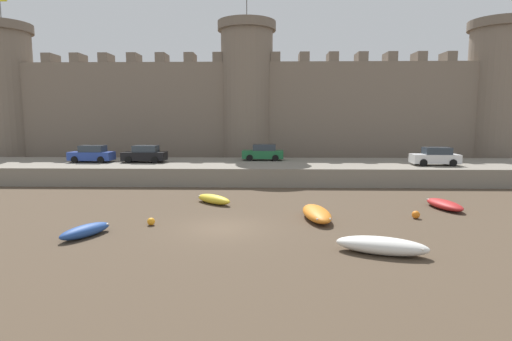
{
  "coord_description": "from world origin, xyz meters",
  "views": [
    {
      "loc": [
        2.28,
        -20.39,
        5.72
      ],
      "look_at": [
        1.64,
        4.4,
        2.5
      ],
      "focal_mm": 28.0,
      "sensor_mm": 36.0,
      "label": 1
    }
  ],
  "objects_px": {
    "car_quay_centre_east": "(263,153)",
    "car_quay_centre_west": "(92,154)",
    "rowboat_midflat_right": "(444,204)",
    "car_quay_west": "(435,157)",
    "rowboat_foreground_left": "(382,245)",
    "rowboat_near_channel_left": "(214,199)",
    "rowboat_midflat_left": "(85,230)",
    "mooring_buoy_near_channel": "(416,215)",
    "car_quay_east": "(145,154)",
    "rowboat_midflat_centre": "(317,213)",
    "mooring_buoy_mid_mud": "(151,222)"
  },
  "relations": [
    {
      "from": "rowboat_near_channel_left",
      "to": "car_quay_centre_east",
      "type": "distance_m",
      "value": 14.1
    },
    {
      "from": "rowboat_near_channel_left",
      "to": "rowboat_midflat_right",
      "type": "height_order",
      "value": "rowboat_near_channel_left"
    },
    {
      "from": "car_quay_centre_east",
      "to": "car_quay_centre_west",
      "type": "height_order",
      "value": "same"
    },
    {
      "from": "rowboat_near_channel_left",
      "to": "car_quay_east",
      "type": "xyz_separation_m",
      "value": [
        -8.12,
        11.43,
        2.02
      ]
    },
    {
      "from": "rowboat_midflat_left",
      "to": "car_quay_centre_east",
      "type": "xyz_separation_m",
      "value": [
        8.51,
        21.34,
        2.03
      ]
    },
    {
      "from": "rowboat_near_channel_left",
      "to": "car_quay_centre_west",
      "type": "height_order",
      "value": "car_quay_centre_west"
    },
    {
      "from": "rowboat_midflat_right",
      "to": "rowboat_midflat_centre",
      "type": "xyz_separation_m",
      "value": [
        -8.51,
        -2.97,
        0.08
      ]
    },
    {
      "from": "rowboat_midflat_centre",
      "to": "mooring_buoy_mid_mud",
      "type": "xyz_separation_m",
      "value": [
        -9.1,
        -1.45,
        -0.17
      ]
    },
    {
      "from": "mooring_buoy_mid_mud",
      "to": "car_quay_centre_west",
      "type": "relative_size",
      "value": 0.1
    },
    {
      "from": "car_quay_centre_east",
      "to": "car_quay_east",
      "type": "relative_size",
      "value": 1.0
    },
    {
      "from": "rowboat_midflat_left",
      "to": "rowboat_foreground_left",
      "type": "relative_size",
      "value": 0.72
    },
    {
      "from": "rowboat_midflat_right",
      "to": "car_quay_centre_west",
      "type": "relative_size",
      "value": 0.82
    },
    {
      "from": "car_quay_centre_west",
      "to": "car_quay_east",
      "type": "bearing_deg",
      "value": -0.03
    },
    {
      "from": "car_quay_west",
      "to": "car_quay_east",
      "type": "distance_m",
      "value": 26.93
    },
    {
      "from": "rowboat_midflat_centre",
      "to": "rowboat_foreground_left",
      "type": "relative_size",
      "value": 0.99
    },
    {
      "from": "rowboat_midflat_left",
      "to": "mooring_buoy_near_channel",
      "type": "xyz_separation_m",
      "value": [
        17.46,
        4.02,
        -0.08
      ]
    },
    {
      "from": "rowboat_midflat_right",
      "to": "rowboat_midflat_centre",
      "type": "distance_m",
      "value": 9.01
    },
    {
      "from": "rowboat_midflat_centre",
      "to": "rowboat_foreground_left",
      "type": "distance_m",
      "value": 6.13
    },
    {
      "from": "rowboat_foreground_left",
      "to": "car_quay_centre_west",
      "type": "distance_m",
      "value": 30.55
    },
    {
      "from": "rowboat_midflat_left",
      "to": "mooring_buoy_near_channel",
      "type": "bearing_deg",
      "value": 12.97
    },
    {
      "from": "rowboat_midflat_centre",
      "to": "car_quay_east",
      "type": "bearing_deg",
      "value": 133.05
    },
    {
      "from": "rowboat_near_channel_left",
      "to": "car_quay_centre_east",
      "type": "xyz_separation_m",
      "value": [
        3.26,
        13.57,
        2.02
      ]
    },
    {
      "from": "rowboat_midflat_centre",
      "to": "car_quay_east",
      "type": "relative_size",
      "value": 0.96
    },
    {
      "from": "rowboat_midflat_left",
      "to": "rowboat_midflat_centre",
      "type": "bearing_deg",
      "value": 17.16
    },
    {
      "from": "car_quay_west",
      "to": "mooring_buoy_near_channel",
      "type": "bearing_deg",
      "value": -116.1
    },
    {
      "from": "mooring_buoy_near_channel",
      "to": "rowboat_foreground_left",
      "type": "bearing_deg",
      "value": -121.05
    },
    {
      "from": "rowboat_midflat_left",
      "to": "rowboat_midflat_centre",
      "type": "height_order",
      "value": "rowboat_midflat_centre"
    },
    {
      "from": "mooring_buoy_mid_mud",
      "to": "car_quay_centre_east",
      "type": "bearing_deg",
      "value": 72.85
    },
    {
      "from": "rowboat_midflat_right",
      "to": "car_quay_west",
      "type": "xyz_separation_m",
      "value": [
        3.79,
        10.79,
        2.04
      ]
    },
    {
      "from": "rowboat_midflat_right",
      "to": "car_quay_west",
      "type": "relative_size",
      "value": 0.82
    },
    {
      "from": "mooring_buoy_mid_mud",
      "to": "mooring_buoy_near_channel",
      "type": "relative_size",
      "value": 0.91
    },
    {
      "from": "mooring_buoy_mid_mud",
      "to": "mooring_buoy_near_channel",
      "type": "bearing_deg",
      "value": 7.11
    },
    {
      "from": "mooring_buoy_near_channel",
      "to": "rowboat_midflat_left",
      "type": "bearing_deg",
      "value": -167.03
    },
    {
      "from": "rowboat_midflat_right",
      "to": "car_quay_centre_west",
      "type": "xyz_separation_m",
      "value": [
        -28.21,
        12.62,
        2.04
      ]
    },
    {
      "from": "rowboat_midflat_left",
      "to": "car_quay_west",
      "type": "relative_size",
      "value": 0.7
    },
    {
      "from": "rowboat_near_channel_left",
      "to": "rowboat_midflat_right",
      "type": "distance_m",
      "value": 15.0
    },
    {
      "from": "rowboat_midflat_centre",
      "to": "car_quay_centre_east",
      "type": "xyz_separation_m",
      "value": [
        -3.19,
        17.73,
        1.97
      ]
    },
    {
      "from": "car_quay_centre_east",
      "to": "rowboat_midflat_left",
      "type": "bearing_deg",
      "value": -111.74
    },
    {
      "from": "car_quay_centre_west",
      "to": "rowboat_midflat_left",
      "type": "bearing_deg",
      "value": -67.37
    },
    {
      "from": "rowboat_foreground_left",
      "to": "car_quay_centre_east",
      "type": "bearing_deg",
      "value": 102.53
    },
    {
      "from": "rowboat_near_channel_left",
      "to": "rowboat_midflat_centre",
      "type": "bearing_deg",
      "value": -32.86
    },
    {
      "from": "rowboat_near_channel_left",
      "to": "rowboat_midflat_right",
      "type": "bearing_deg",
      "value": -4.56
    },
    {
      "from": "car_quay_centre_east",
      "to": "rowboat_near_channel_left",
      "type": "bearing_deg",
      "value": -103.5
    },
    {
      "from": "rowboat_midflat_right",
      "to": "rowboat_foreground_left",
      "type": "height_order",
      "value": "rowboat_foreground_left"
    },
    {
      "from": "car_quay_centre_east",
      "to": "car_quay_east",
      "type": "bearing_deg",
      "value": -169.34
    },
    {
      "from": "rowboat_midflat_right",
      "to": "car_quay_centre_west",
      "type": "bearing_deg",
      "value": 155.9
    },
    {
      "from": "car_quay_centre_east",
      "to": "mooring_buoy_near_channel",
      "type": "bearing_deg",
      "value": -62.68
    },
    {
      "from": "rowboat_midflat_right",
      "to": "rowboat_foreground_left",
      "type": "relative_size",
      "value": 0.85
    },
    {
      "from": "rowboat_near_channel_left",
      "to": "rowboat_foreground_left",
      "type": "bearing_deg",
      "value": -49.52
    },
    {
      "from": "rowboat_foreground_left",
      "to": "mooring_buoy_near_channel",
      "type": "relative_size",
      "value": 8.79
    }
  ]
}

